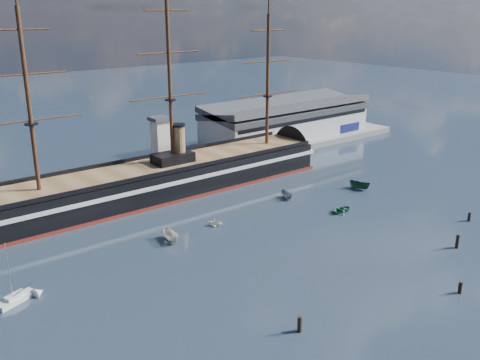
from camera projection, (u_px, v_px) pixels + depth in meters
ground at (225, 212)px, 124.41m from camera, size 600.00×600.00×0.00m
quay at (177, 170)px, 157.01m from camera, size 180.00×18.00×2.00m
warehouse at (287, 120)px, 186.26m from camera, size 63.00×21.00×11.60m
quay_tower at (161, 143)px, 147.60m from camera, size 5.00×5.00×15.00m
warship at (161, 179)px, 134.95m from camera, size 112.92×16.68×53.94m
sailboat at (16, 298)px, 86.15m from camera, size 6.86×4.25×10.58m
motorboat_a at (171, 241)px, 108.81m from camera, size 7.11×3.56×2.72m
motorboat_c at (287, 199)px, 133.16m from camera, size 6.04×3.49×2.28m
motorboat_d at (215, 226)px, 116.56m from camera, size 5.41×4.84×1.87m
motorboat_e at (342, 212)px, 124.52m from camera, size 1.37×3.40×1.59m
motorboat_f at (359, 189)px, 140.08m from camera, size 7.06×3.99×2.66m
piling_near_left at (299, 332)px, 78.43m from camera, size 0.64×0.64×3.24m
piling_near_mid at (459, 293)px, 89.04m from camera, size 0.64×0.64×2.76m
piling_near_right at (456, 248)px, 105.76m from camera, size 0.64×0.64×3.54m
piling_far_right at (469, 221)px, 119.15m from camera, size 0.64×0.64×2.73m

